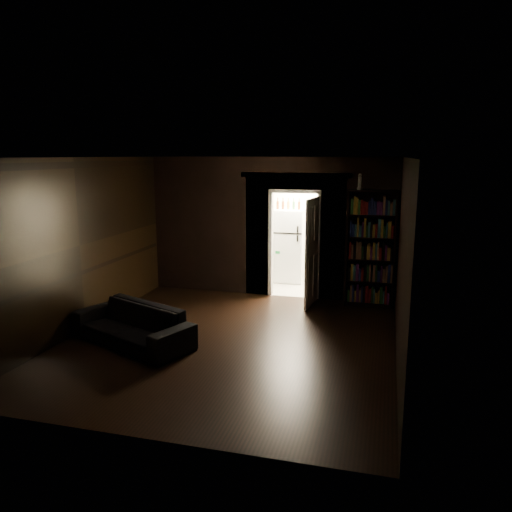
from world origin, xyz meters
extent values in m
plane|color=black|center=(0.00, 0.00, 0.00)|extent=(5.50, 5.50, 0.00)
cube|color=black|center=(-1.23, 2.80, 1.40)|extent=(2.55, 0.10, 2.80)
cube|color=black|center=(1.73, 2.80, 1.40)|extent=(1.55, 0.10, 2.80)
cube|color=black|center=(0.50, 2.80, 2.45)|extent=(0.90, 0.10, 0.70)
cube|color=black|center=(-2.50, 0.00, 1.40)|extent=(0.02, 5.50, 2.80)
cube|color=black|center=(2.50, 0.00, 1.40)|extent=(0.02, 5.50, 2.80)
cube|color=black|center=(0.00, -2.75, 1.40)|extent=(5.00, 0.02, 2.80)
cube|color=beige|center=(0.00, 0.00, 2.80)|extent=(5.00, 5.50, 0.02)
cube|color=white|center=(0.50, 2.74, 1.05)|extent=(1.04, 0.06, 2.17)
cube|color=beige|center=(0.50, 3.65, -0.05)|extent=(2.20, 1.80, 0.10)
cube|color=silver|center=(0.50, 4.50, 1.20)|extent=(2.20, 0.10, 2.40)
cube|color=silver|center=(-0.55, 3.65, 1.20)|extent=(0.10, 1.60, 2.40)
cube|color=silver|center=(1.55, 3.65, 1.20)|extent=(0.10, 1.60, 2.40)
cube|color=silver|center=(0.50, 3.65, 2.45)|extent=(2.20, 1.80, 0.10)
cube|color=#D57388|center=(0.50, 4.44, 2.22)|extent=(2.00, 0.04, 0.26)
imported|color=black|center=(-1.40, -0.40, 0.39)|extent=(2.20, 1.58, 0.78)
cube|color=black|center=(2.00, 2.55, 1.10)|extent=(0.95, 0.52, 2.20)
cube|color=white|center=(0.13, 4.03, 0.82)|extent=(0.75, 0.69, 1.65)
cube|color=white|center=(0.93, 2.31, 1.02)|extent=(0.14, 0.85, 2.05)
cube|color=silver|center=(1.75, 2.54, 2.35)|extent=(0.11, 0.11, 0.30)
cube|color=black|center=(0.14, 3.91, 1.78)|extent=(0.63, 0.24, 0.26)
camera|label=1|loc=(2.28, -6.91, 2.84)|focal=35.00mm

